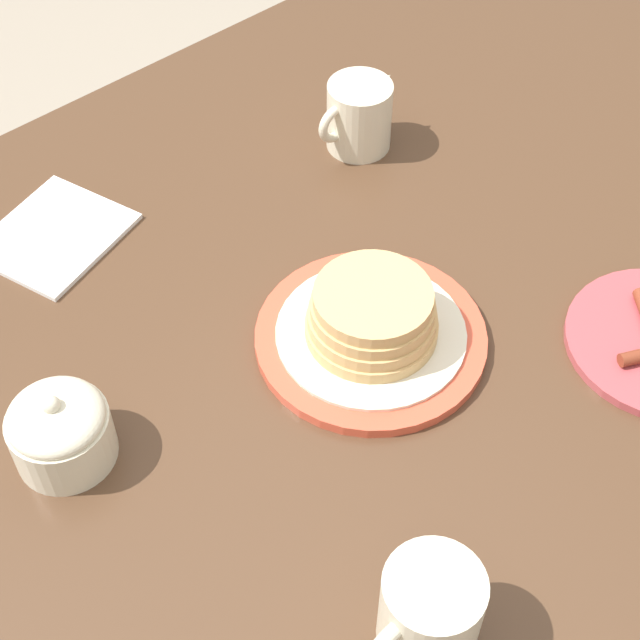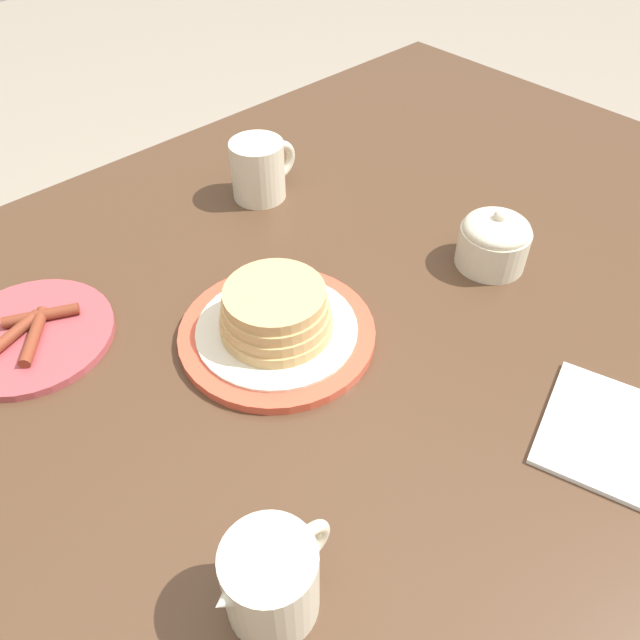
% 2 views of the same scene
% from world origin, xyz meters
% --- Properties ---
extents(ground_plane, '(8.00, 8.00, 0.00)m').
position_xyz_m(ground_plane, '(0.00, 0.00, 0.00)').
color(ground_plane, gray).
extents(dining_table, '(1.58, 1.04, 0.75)m').
position_xyz_m(dining_table, '(0.00, 0.00, 0.65)').
color(dining_table, '#4C3321').
rests_on(dining_table, ground_plane).
extents(pancake_plate, '(0.23, 0.23, 0.07)m').
position_xyz_m(pancake_plate, '(-0.05, 0.02, 0.78)').
color(pancake_plate, '#DB5138').
rests_on(pancake_plate, dining_table).
extents(side_plate_bacon, '(0.19, 0.19, 0.02)m').
position_xyz_m(side_plate_bacon, '(-0.27, 0.22, 0.76)').
color(side_plate_bacon, '#B2474C').
rests_on(side_plate_bacon, dining_table).
extents(coffee_mug, '(0.11, 0.08, 0.09)m').
position_xyz_m(coffee_mug, '(0.13, 0.27, 0.80)').
color(coffee_mug, beige).
rests_on(coffee_mug, dining_table).
extents(creamer_pitcher, '(0.12, 0.08, 0.09)m').
position_xyz_m(creamer_pitcher, '(-0.25, -0.21, 0.80)').
color(creamer_pitcher, beige).
rests_on(creamer_pitcher, dining_table).
extents(sugar_bowl, '(0.09, 0.09, 0.08)m').
position_xyz_m(sugar_bowl, '(0.25, -0.07, 0.79)').
color(sugar_bowl, beige).
rests_on(sugar_bowl, dining_table).
extents(napkin, '(0.18, 0.17, 0.01)m').
position_xyz_m(napkin, '(0.11, -0.32, 0.76)').
color(napkin, white).
rests_on(napkin, dining_table).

